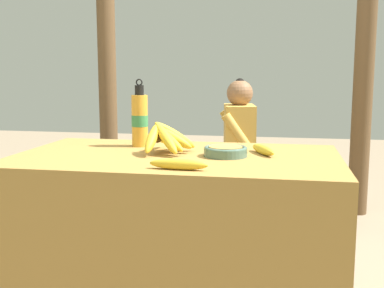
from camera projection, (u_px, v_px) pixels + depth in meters
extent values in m
cube|color=olive|center=(177.00, 237.00, 2.09)|extent=(1.36, 0.79, 0.73)
sphere|color=#4C381E|center=(157.00, 137.00, 2.08)|extent=(0.05, 0.05, 0.05)
ellipsoid|color=gold|center=(152.00, 138.00, 2.02)|extent=(0.05, 0.17, 0.14)
ellipsoid|color=gold|center=(166.00, 138.00, 2.01)|extent=(0.16, 0.17, 0.15)
ellipsoid|color=gold|center=(169.00, 139.00, 2.03)|extent=(0.17, 0.13, 0.12)
ellipsoid|color=gold|center=(173.00, 137.00, 2.07)|extent=(0.19, 0.04, 0.13)
ellipsoid|color=gold|center=(175.00, 135.00, 2.10)|extent=(0.20, 0.12, 0.15)
ellipsoid|color=gold|center=(169.00, 136.00, 2.13)|extent=(0.13, 0.16, 0.12)
ellipsoid|color=gold|center=(160.00, 136.00, 2.15)|extent=(0.05, 0.19, 0.11)
cylinder|color=#4C6B5B|center=(225.00, 153.00, 1.99)|extent=(0.18, 0.18, 0.03)
torus|color=#4C6B5B|center=(225.00, 149.00, 1.99)|extent=(0.18, 0.18, 0.02)
cylinder|color=#BC8942|center=(225.00, 148.00, 1.99)|extent=(0.14, 0.14, 0.01)
cylinder|color=gold|center=(140.00, 121.00, 2.25)|extent=(0.08, 0.08, 0.24)
cylinder|color=#38844C|center=(140.00, 121.00, 2.25)|extent=(0.08, 0.08, 0.05)
cylinder|color=black|center=(139.00, 90.00, 2.23)|extent=(0.04, 0.04, 0.05)
torus|color=black|center=(139.00, 82.00, 2.22)|extent=(0.03, 0.01, 0.03)
ellipsoid|color=gold|center=(178.00, 164.00, 1.73)|extent=(0.22, 0.05, 0.04)
ellipsoid|color=gold|center=(263.00, 150.00, 2.05)|extent=(0.13, 0.20, 0.04)
cube|color=#4C3823|center=(221.00, 172.00, 3.40)|extent=(1.56, 0.32, 0.04)
cube|color=#4C3823|center=(124.00, 199.00, 3.43)|extent=(0.06, 0.06, 0.36)
cube|color=#4C3823|center=(321.00, 209.00, 3.19)|extent=(0.06, 0.06, 0.36)
cube|color=#4C3823|center=(134.00, 191.00, 3.67)|extent=(0.06, 0.06, 0.36)
cube|color=#4C3823|center=(318.00, 199.00, 3.42)|extent=(0.06, 0.06, 0.36)
cylinder|color=#564C60|center=(202.00, 202.00, 3.28)|extent=(0.09, 0.09, 0.39)
cylinder|color=#564C60|center=(220.00, 173.00, 3.25)|extent=(0.31, 0.14, 0.09)
cylinder|color=#564C60|center=(202.00, 195.00, 3.47)|extent=(0.09, 0.09, 0.39)
cylinder|color=#564C60|center=(219.00, 167.00, 3.43)|extent=(0.31, 0.14, 0.09)
cube|color=gold|center=(239.00, 138.00, 3.30)|extent=(0.25, 0.37, 0.46)
cylinder|color=gold|center=(236.00, 131.00, 3.14)|extent=(0.21, 0.09, 0.25)
cylinder|color=gold|center=(234.00, 126.00, 3.45)|extent=(0.21, 0.09, 0.25)
sphere|color=brown|center=(240.00, 93.00, 3.26)|extent=(0.18, 0.18, 0.18)
sphere|color=black|center=(240.00, 83.00, 3.25)|extent=(0.07, 0.07, 0.07)
sphere|color=#4C381E|center=(162.00, 158.00, 3.46)|extent=(0.05, 0.05, 0.05)
ellipsoid|color=olive|center=(162.00, 160.00, 3.40)|extent=(0.06, 0.16, 0.12)
ellipsoid|color=olive|center=(166.00, 159.00, 3.40)|extent=(0.13, 0.15, 0.14)
ellipsoid|color=olive|center=(170.00, 160.00, 3.42)|extent=(0.18, 0.11, 0.11)
ellipsoid|color=olive|center=(172.00, 157.00, 3.45)|extent=(0.17, 0.04, 0.15)
ellipsoid|color=olive|center=(171.00, 158.00, 3.48)|extent=(0.18, 0.13, 0.10)
ellipsoid|color=olive|center=(169.00, 157.00, 3.52)|extent=(0.13, 0.19, 0.12)
ellipsoid|color=olive|center=(166.00, 156.00, 3.53)|extent=(0.07, 0.19, 0.13)
cylinder|color=brown|center=(107.00, 56.00, 3.89)|extent=(0.15, 0.15, 2.40)
cylinder|color=brown|center=(365.00, 55.00, 3.53)|extent=(0.15, 0.15, 2.40)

